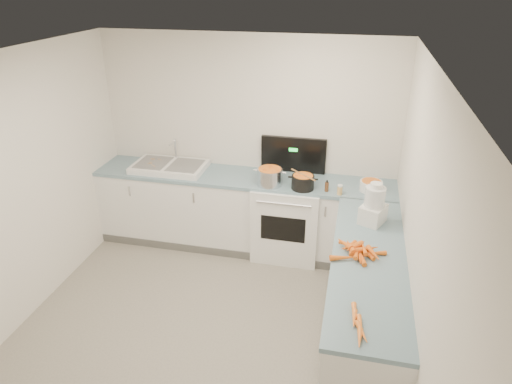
% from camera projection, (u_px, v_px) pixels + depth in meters
% --- Properties ---
extents(floor, '(3.50, 4.00, 0.00)m').
position_uv_depth(floor, '(198.00, 341.00, 4.21)').
color(floor, gray).
rests_on(floor, ground).
extents(ceiling, '(3.50, 4.00, 0.00)m').
position_uv_depth(ceiling, '(178.00, 66.00, 3.12)').
color(ceiling, silver).
rests_on(ceiling, ground).
extents(wall_back, '(3.50, 0.00, 2.50)m').
position_uv_depth(wall_back, '(248.00, 142.00, 5.42)').
color(wall_back, silver).
rests_on(wall_back, ground).
extents(wall_left, '(0.00, 4.00, 2.50)m').
position_uv_depth(wall_left, '(2.00, 202.00, 4.02)').
color(wall_left, silver).
rests_on(wall_left, ground).
extents(wall_right, '(0.00, 4.00, 2.50)m').
position_uv_depth(wall_right, '(416.00, 251.00, 3.32)').
color(wall_right, silver).
rests_on(wall_right, ground).
extents(counter_back, '(3.50, 0.62, 0.94)m').
position_uv_depth(counter_back, '(243.00, 212.00, 5.50)').
color(counter_back, white).
rests_on(counter_back, ground).
extents(counter_right, '(0.62, 2.20, 0.94)m').
position_uv_depth(counter_right, '(364.00, 303.00, 3.98)').
color(counter_right, white).
rests_on(counter_right, ground).
extents(stove, '(0.76, 0.65, 1.36)m').
position_uv_depth(stove, '(288.00, 217.00, 5.37)').
color(stove, white).
rests_on(stove, ground).
extents(sink, '(0.86, 0.52, 0.31)m').
position_uv_depth(sink, '(170.00, 166.00, 5.46)').
color(sink, white).
rests_on(sink, counter_back).
extents(steel_pot, '(0.37, 0.37, 0.21)m').
position_uv_depth(steel_pot, '(270.00, 178.00, 5.05)').
color(steel_pot, silver).
rests_on(steel_pot, stove).
extents(black_pot, '(0.30, 0.30, 0.18)m').
position_uv_depth(black_pot, '(303.00, 183.00, 4.96)').
color(black_pot, black).
rests_on(black_pot, stove).
extents(wooden_spoon, '(0.30, 0.27, 0.02)m').
position_uv_depth(wooden_spoon, '(303.00, 175.00, 4.92)').
color(wooden_spoon, '#AD7A47').
rests_on(wooden_spoon, black_pot).
extents(mixing_bowl, '(0.30, 0.30, 0.11)m').
position_uv_depth(mixing_bowl, '(371.00, 186.00, 4.92)').
color(mixing_bowl, white).
rests_on(mixing_bowl, counter_back).
extents(extract_bottle, '(0.04, 0.04, 0.10)m').
position_uv_depth(extract_bottle, '(327.00, 187.00, 4.91)').
color(extract_bottle, '#593319').
rests_on(extract_bottle, counter_back).
extents(spice_jar, '(0.05, 0.05, 0.10)m').
position_uv_depth(spice_jar, '(340.00, 190.00, 4.84)').
color(spice_jar, '#E5B266').
rests_on(spice_jar, counter_back).
extents(food_processor, '(0.28, 0.30, 0.41)m').
position_uv_depth(food_processor, '(374.00, 206.00, 4.24)').
color(food_processor, white).
rests_on(food_processor, counter_right).
extents(carrot_pile, '(0.47, 0.35, 0.08)m').
position_uv_depth(carrot_pile, '(358.00, 250.00, 3.82)').
color(carrot_pile, orange).
rests_on(carrot_pile, counter_right).
extents(peeled_carrots, '(0.13, 0.42, 0.04)m').
position_uv_depth(peeled_carrots, '(358.00, 325.00, 3.04)').
color(peeled_carrots, orange).
rests_on(peeled_carrots, counter_right).
extents(peelings, '(0.16, 0.26, 0.01)m').
position_uv_depth(peelings, '(153.00, 162.00, 5.47)').
color(peelings, tan).
rests_on(peelings, sink).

